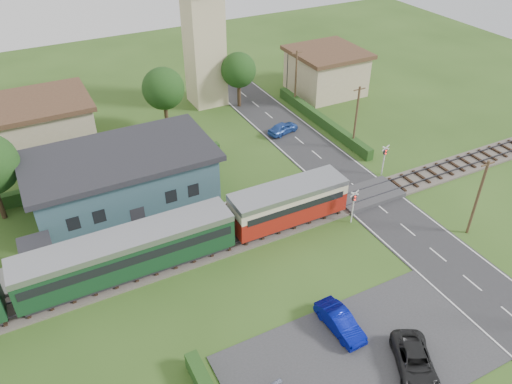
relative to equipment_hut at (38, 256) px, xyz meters
name	(u,v)px	position (x,y,z in m)	size (l,w,h in m)	color
ground	(284,242)	(18.00, -5.20, -1.75)	(120.00, 120.00, 0.00)	#2D4C19
railway_track	(272,227)	(18.00, -3.20, -1.64)	(76.00, 3.20, 0.49)	#4C443D
road	(381,208)	(28.00, -5.20, -1.72)	(6.00, 70.00, 0.05)	#28282B
car_park	(359,358)	(16.50, -17.20, -1.71)	(17.00, 9.00, 0.08)	#333335
crossing_deck	(367,195)	(28.00, -3.20, -1.52)	(6.20, 3.40, 0.45)	#333335
platform	(146,239)	(8.00, 0.00, -1.52)	(30.00, 3.00, 0.45)	gray
equipment_hut	(38,256)	(0.00, 0.00, 0.00)	(2.30, 2.30, 2.55)	beige
station_building	(123,179)	(8.00, 5.79, 0.95)	(16.00, 9.00, 5.30)	#34535D
train	(83,267)	(2.69, -3.20, 0.43)	(43.20, 2.90, 3.40)	#232328
church_tower	(203,20)	(23.00, 22.80, 8.48)	(6.00, 6.00, 17.60)	beige
house_west	(39,125)	(3.00, 19.80, 1.04)	(10.80, 8.80, 5.50)	tan
house_east	(326,71)	(38.00, 18.80, 1.05)	(8.80, 8.80, 5.50)	tan
hedge_roadside	(322,120)	(32.20, 10.80, -1.15)	(0.80, 18.00, 1.20)	#193814
hedge_station	(114,174)	(8.00, 10.30, -1.10)	(22.00, 0.80, 1.30)	#193814
tree_b	(163,89)	(16.00, 17.80, 3.27)	(4.60, 4.60, 7.34)	#332316
tree_c	(239,70)	(26.00, 19.80, 2.91)	(4.20, 4.20, 6.78)	#332316
utility_pole_b	(478,197)	(32.20, -11.20, 1.88)	(1.40, 0.22, 7.00)	#473321
utility_pole_c	(356,117)	(32.20, 4.80, 1.88)	(1.40, 0.22, 7.00)	#473321
utility_pole_d	(296,78)	(32.20, 16.80, 1.88)	(1.40, 0.22, 7.00)	#473321
crossing_signal_near	(354,202)	(24.40, -5.61, 0.39)	(0.84, 0.28, 3.28)	silver
crossing_signal_far	(385,156)	(31.60, -0.81, 0.39)	(0.84, 0.28, 3.28)	silver
streetlamp_east	(288,67)	(34.00, 21.80, 1.29)	(0.30, 0.30, 5.15)	#3F3F47
car_on_road	(283,128)	(27.24, 11.09, -1.06)	(1.50, 3.72, 1.27)	#274DA3
car_park_blue	(340,322)	(16.75, -14.70, -0.99)	(1.44, 4.14, 1.36)	#030C77
car_park_dark	(415,362)	(19.02, -19.34, -1.02)	(2.16, 4.68, 1.30)	black
pedestrian_near	(229,206)	(15.26, -0.46, -0.34)	(0.70, 0.46, 1.91)	gray
pedestrian_far	(61,260)	(1.42, -0.67, -0.46)	(0.82, 0.64, 1.68)	gray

